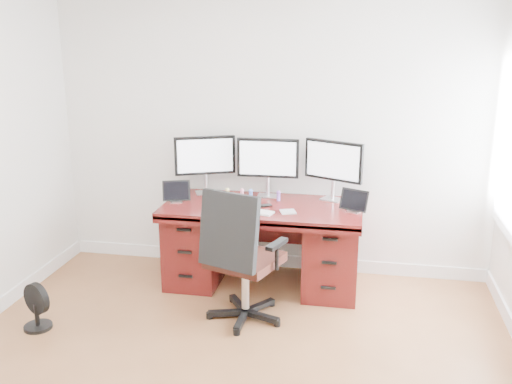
% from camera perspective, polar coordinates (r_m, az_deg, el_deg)
% --- Properties ---
extents(back_wall, '(4.00, 0.10, 2.70)m').
position_cam_1_polar(back_wall, '(5.20, 1.55, 6.48)').
color(back_wall, white).
rests_on(back_wall, ground).
extents(desk, '(1.70, 0.80, 0.75)m').
position_cam_1_polar(desk, '(5.04, 0.70, -4.99)').
color(desk, '#4C100F').
rests_on(desk, ground).
extents(office_chair, '(0.73, 0.73, 1.08)m').
position_cam_1_polar(office_chair, '(4.44, -1.42, -8.64)').
color(office_chair, black).
rests_on(office_chair, ground).
extents(floor_fan, '(0.25, 0.21, 0.36)m').
position_cam_1_polar(floor_fan, '(4.71, -21.14, -10.71)').
color(floor_fan, black).
rests_on(floor_fan, ground).
extents(monitor_left, '(0.52, 0.25, 0.53)m').
position_cam_1_polar(monitor_left, '(5.20, -5.13, 3.46)').
color(monitor_left, silver).
rests_on(monitor_left, desk).
extents(monitor_center, '(0.55, 0.14, 0.53)m').
position_cam_1_polar(monitor_center, '(5.07, 1.20, 3.21)').
color(monitor_center, silver).
rests_on(monitor_center, desk).
extents(monitor_right, '(0.51, 0.26, 0.53)m').
position_cam_1_polar(monitor_right, '(5.01, 7.75, 2.91)').
color(monitor_right, silver).
rests_on(monitor_right, desk).
extents(tablet_left, '(0.25, 0.14, 0.19)m').
position_cam_1_polar(tablet_left, '(5.01, -7.99, -0.05)').
color(tablet_left, silver).
rests_on(tablet_left, desk).
extents(tablet_right, '(0.25, 0.16, 0.19)m').
position_cam_1_polar(tablet_right, '(4.76, 9.77, -0.99)').
color(tablet_right, silver).
rests_on(tablet_right, desk).
extents(keyboard, '(0.28, 0.18, 0.01)m').
position_cam_1_polar(keyboard, '(4.70, 0.18, -1.98)').
color(keyboard, silver).
rests_on(keyboard, desk).
extents(trackpad, '(0.15, 0.15, 0.01)m').
position_cam_1_polar(trackpad, '(4.71, 3.22, -1.98)').
color(trackpad, silver).
rests_on(trackpad, desk).
extents(drawing_tablet, '(0.24, 0.16, 0.01)m').
position_cam_1_polar(drawing_tablet, '(4.78, -2.51, -1.70)').
color(drawing_tablet, black).
rests_on(drawing_tablet, desk).
extents(phone, '(0.15, 0.11, 0.01)m').
position_cam_1_polar(phone, '(4.87, 0.80, -1.36)').
color(phone, black).
rests_on(phone, desk).
extents(figurine_yellow, '(0.04, 0.04, 0.09)m').
position_cam_1_polar(figurine_yellow, '(5.09, -2.86, -0.04)').
color(figurine_yellow, '#D5C570').
rests_on(figurine_yellow, desk).
extents(figurine_pink, '(0.04, 0.04, 0.09)m').
position_cam_1_polar(figurine_pink, '(5.07, -1.40, -0.12)').
color(figurine_pink, pink).
rests_on(figurine_pink, desk).
extents(figurine_blue, '(0.04, 0.04, 0.09)m').
position_cam_1_polar(figurine_blue, '(5.05, -0.52, -0.16)').
color(figurine_blue, '#557BE1').
rests_on(figurine_blue, desk).
extents(figurine_purple, '(0.04, 0.04, 0.09)m').
position_cam_1_polar(figurine_purple, '(5.01, 2.26, -0.31)').
color(figurine_purple, '#9962D5').
rests_on(figurine_purple, desk).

